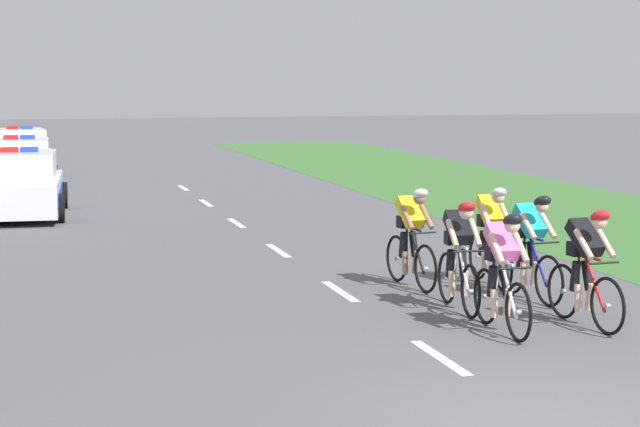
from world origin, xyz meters
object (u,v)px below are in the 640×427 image
at_px(cyclist_sixth, 491,234).
at_px(cyclist_lead, 503,270).
at_px(cyclist_second, 586,266).
at_px(cyclist_fourth, 531,246).
at_px(cyclist_fifth, 412,236).
at_px(cyclist_third, 459,254).
at_px(police_car_third, 20,153).
at_px(police_car_nearest, 21,187).
at_px(police_car_second, 20,168).

bearing_deg(cyclist_sixth, cyclist_lead, -111.76).
bearing_deg(cyclist_lead, cyclist_second, 1.95).
xyz_separation_m(cyclist_fourth, cyclist_fifth, (-1.29, 1.37, 0.00)).
xyz_separation_m(cyclist_lead, cyclist_sixth, (1.17, 2.93, 0.00)).
bearing_deg(cyclist_sixth, cyclist_third, -126.63).
bearing_deg(cyclist_sixth, cyclist_fourth, -86.53).
relative_size(cyclist_lead, cyclist_third, 1.00).
relative_size(cyclist_second, cyclist_fifth, 1.00).
height_order(cyclist_fifth, police_car_third, police_car_third).
bearing_deg(cyclist_sixth, cyclist_second, -90.03).
xyz_separation_m(cyclist_lead, police_car_nearest, (-5.70, 13.58, -0.11)).
xyz_separation_m(cyclist_fourth, cyclist_sixth, (-0.07, 1.20, 0.00)).
distance_m(cyclist_fifth, cyclist_sixth, 1.23).
relative_size(cyclist_fifth, police_car_second, 0.39).
bearing_deg(cyclist_second, police_car_nearest, 116.90).
distance_m(cyclist_third, cyclist_sixth, 1.98).
bearing_deg(police_car_second, cyclist_fifth, -70.58).
distance_m(cyclist_lead, cyclist_fifth, 3.11).
distance_m(cyclist_sixth, police_car_nearest, 12.68).
bearing_deg(police_car_nearest, cyclist_third, -65.08).
bearing_deg(cyclist_fourth, police_car_second, 111.74).
distance_m(cyclist_fifth, police_car_third, 23.14).
height_order(cyclist_fourth, police_car_nearest, police_car_nearest).
height_order(cyclist_second, cyclist_fifth, same).
height_order(cyclist_second, police_car_second, police_car_second).
bearing_deg(police_car_second, cyclist_third, -72.28).
relative_size(cyclist_lead, police_car_third, 0.38).
bearing_deg(cyclist_sixth, cyclist_fifth, 171.85).
xyz_separation_m(cyclist_third, cyclist_fifth, (-0.03, 1.77, 0.00)).
bearing_deg(police_car_nearest, cyclist_fifth, -61.63).
xyz_separation_m(cyclist_fourth, police_car_second, (-6.94, 17.41, -0.11)).
bearing_deg(cyclist_second, cyclist_third, 132.23).
xyz_separation_m(cyclist_fifth, police_car_second, (-5.66, 16.04, -0.11)).
bearing_deg(cyclist_third, cyclist_sixth, 53.37).
relative_size(cyclist_fifth, police_car_third, 0.38).
bearing_deg(police_car_nearest, police_car_third, 89.99).
distance_m(cyclist_second, cyclist_sixth, 2.89).
bearing_deg(police_car_third, cyclist_second, -74.93).
bearing_deg(cyclist_lead, cyclist_fifth, 90.83).
bearing_deg(police_car_second, police_car_third, 89.98).
xyz_separation_m(cyclist_second, cyclist_fifth, (-1.22, 3.07, 0.00)).
relative_size(cyclist_lead, cyclist_sixth, 1.00).
bearing_deg(cyclist_sixth, police_car_third, 106.90).
height_order(cyclist_second, cyclist_fourth, same).
bearing_deg(cyclist_fifth, cyclist_fourth, -46.76).
relative_size(cyclist_second, police_car_second, 0.39).
height_order(cyclist_second, police_car_nearest, police_car_nearest).
bearing_deg(cyclist_fourth, cyclist_third, -162.52).
relative_size(cyclist_fourth, police_car_nearest, 0.38).
bearing_deg(cyclist_third, cyclist_second, -47.77).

